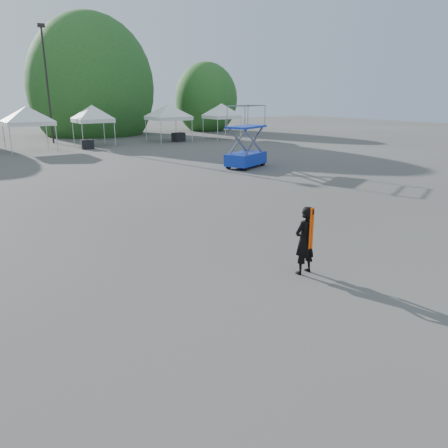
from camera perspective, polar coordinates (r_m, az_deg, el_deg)
ground at (r=11.67m, az=0.29°, el=-4.11°), size 120.00×120.00×0.00m
light_pole_east at (r=42.08m, az=-22.16°, el=17.26°), size 0.60×0.25×9.80m
tree_mid_e at (r=50.39m, az=-16.91°, el=16.65°), size 5.12×5.12×7.79m
tree_far_e at (r=53.96m, az=-2.33°, el=15.96°), size 3.84×3.84×5.84m
tent_e at (r=36.68m, az=-24.39°, el=13.44°), size 4.74×4.74×3.88m
tent_f at (r=38.76m, az=-16.88°, el=14.26°), size 4.05×4.05×3.88m
tent_g at (r=41.25m, az=-7.32°, el=14.90°), size 4.72×4.72×3.88m
tent_h at (r=43.34m, az=-0.31°, el=15.10°), size 4.02×4.02×3.88m
man at (r=10.44m, az=10.50°, el=-2.12°), size 0.63×0.45×1.65m
scissor_lift at (r=25.86m, az=2.92°, el=11.32°), size 3.07×2.39×3.55m
crate_mid at (r=36.78m, az=-17.40°, el=9.91°), size 1.06×0.90×0.73m
crate_east at (r=41.07m, az=-5.96°, el=11.22°), size 1.18×1.01×0.80m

